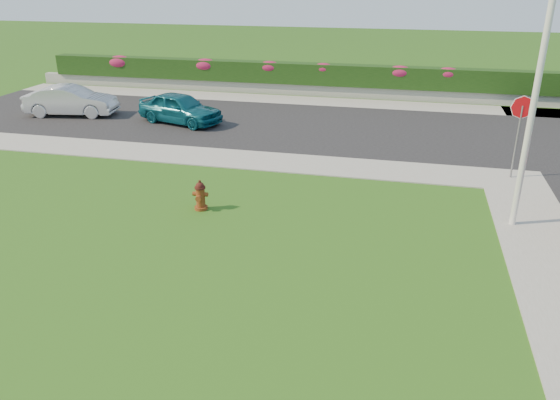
% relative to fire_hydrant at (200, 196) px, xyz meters
% --- Properties ---
extents(ground, '(120.00, 120.00, 0.00)m').
position_rel_fire_hydrant_xyz_m(ground, '(1.99, -4.50, -0.41)').
color(ground, black).
rests_on(ground, ground).
extents(street_far, '(26.00, 8.00, 0.04)m').
position_rel_fire_hydrant_xyz_m(street_far, '(-3.01, 9.50, -0.39)').
color(street_far, black).
rests_on(street_far, ground).
extents(sidewalk_far, '(24.00, 2.00, 0.04)m').
position_rel_fire_hydrant_xyz_m(sidewalk_far, '(-4.01, 4.50, -0.39)').
color(sidewalk_far, gray).
rests_on(sidewalk_far, ground).
extents(curb_corner, '(2.00, 2.00, 0.04)m').
position_rel_fire_hydrant_xyz_m(curb_corner, '(8.99, 4.50, -0.39)').
color(curb_corner, gray).
rests_on(curb_corner, ground).
extents(sidewalk_beyond, '(34.00, 2.00, 0.04)m').
position_rel_fire_hydrant_xyz_m(sidewalk_beyond, '(0.99, 14.50, -0.39)').
color(sidewalk_beyond, gray).
rests_on(sidewalk_beyond, ground).
extents(retaining_wall, '(34.00, 0.40, 0.60)m').
position_rel_fire_hydrant_xyz_m(retaining_wall, '(0.99, 16.00, -0.11)').
color(retaining_wall, gray).
rests_on(retaining_wall, ground).
extents(hedge, '(32.00, 0.90, 1.10)m').
position_rel_fire_hydrant_xyz_m(hedge, '(0.99, 16.10, 0.74)').
color(hedge, black).
rests_on(hedge, retaining_wall).
extents(fire_hydrant, '(0.44, 0.42, 0.87)m').
position_rel_fire_hydrant_xyz_m(fire_hydrant, '(0.00, 0.00, 0.00)').
color(fire_hydrant, '#53260D').
rests_on(fire_hydrant, ground).
extents(sedan_teal, '(4.20, 2.68, 1.33)m').
position_rel_fire_hydrant_xyz_m(sedan_teal, '(-4.28, 8.73, 0.29)').
color(sedan_teal, '#0C4C5D').
rests_on(sedan_teal, street_far).
extents(sedan_silver, '(4.32, 2.12, 1.36)m').
position_rel_fire_hydrant_xyz_m(sedan_silver, '(-9.76, 8.88, 0.31)').
color(sedan_silver, '#B0B2B8').
rests_on(sedan_silver, street_far).
extents(utility_pole, '(0.16, 0.16, 5.74)m').
position_rel_fire_hydrant_xyz_m(utility_pole, '(8.44, 0.92, 2.45)').
color(utility_pole, silver).
rests_on(utility_pole, ground).
extents(stop_sign, '(0.74, 0.12, 2.72)m').
position_rel_fire_hydrant_xyz_m(stop_sign, '(8.94, 4.71, 1.62)').
color(stop_sign, slate).
rests_on(stop_sign, ground).
extents(flower_clump_a, '(1.48, 0.95, 0.74)m').
position_rel_fire_hydrant_xyz_m(flower_clump_a, '(-11.03, 16.00, 0.99)').
color(flower_clump_a, '#A51C4E').
rests_on(flower_clump_a, hedge).
extents(flower_clump_b, '(1.40, 0.90, 0.70)m').
position_rel_fire_hydrant_xyz_m(flower_clump_b, '(-5.77, 16.00, 1.01)').
color(flower_clump_b, '#A51C4E').
rests_on(flower_clump_b, hedge).
extents(flower_clump_c, '(1.28, 0.82, 0.64)m').
position_rel_fire_hydrant_xyz_m(flower_clump_c, '(-2.06, 16.00, 1.03)').
color(flower_clump_c, '#A51C4E').
rests_on(flower_clump_c, hedge).
extents(flower_clump_d, '(1.16, 0.75, 0.58)m').
position_rel_fire_hydrant_xyz_m(flower_clump_d, '(0.91, 16.00, 1.06)').
color(flower_clump_d, '#A51C4E').
rests_on(flower_clump_d, hedge).
extents(flower_clump_e, '(1.32, 0.85, 0.66)m').
position_rel_fire_hydrant_xyz_m(flower_clump_e, '(4.91, 16.00, 1.02)').
color(flower_clump_e, '#A51C4E').
rests_on(flower_clump_e, hedge).
extents(flower_clump_f, '(1.22, 0.78, 0.61)m').
position_rel_fire_hydrant_xyz_m(flower_clump_f, '(7.31, 16.00, 1.04)').
color(flower_clump_f, '#A51C4E').
rests_on(flower_clump_f, hedge).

